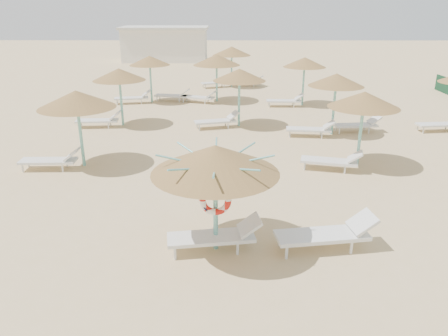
{
  "coord_description": "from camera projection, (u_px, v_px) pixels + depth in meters",
  "views": [
    {
      "loc": [
        0.11,
        -9.32,
        5.44
      ],
      "look_at": [
        0.02,
        1.56,
        1.3
      ],
      "focal_mm": 35.0,
      "sensor_mm": 36.0,
      "label": 1
    }
  ],
  "objects": [
    {
      "name": "palapa_field",
      "position": [
        269.0,
        75.0,
        20.13
      ],
      "size": [
        19.12,
        19.26,
        2.71
      ],
      "color": "#6CBBB3",
      "rests_on": "ground"
    },
    {
      "name": "ground",
      "position": [
        223.0,
        240.0,
        10.65
      ],
      "size": [
        120.0,
        120.0,
        0.0
      ],
      "primitive_type": "plane",
      "color": "tan",
      "rests_on": "ground"
    },
    {
      "name": "service_hut",
      "position": [
        165.0,
        44.0,
        42.82
      ],
      "size": [
        8.4,
        4.4,
        3.25
      ],
      "color": "silver",
      "rests_on": "ground"
    },
    {
      "name": "lounger_main_b",
      "position": [
        328.0,
        233.0,
        10.16
      ],
      "size": [
        2.41,
        1.04,
        0.85
      ],
      "rotation": [
        0.0,
        0.0,
        0.15
      ],
      "color": "silver",
      "rests_on": "ground"
    },
    {
      "name": "lounger_main_a",
      "position": [
        217.0,
        236.0,
        10.12
      ],
      "size": [
        2.24,
        0.96,
        0.79
      ],
      "rotation": [
        0.0,
        0.0,
        0.15
      ],
      "color": "silver",
      "rests_on": "ground"
    },
    {
      "name": "main_palapa",
      "position": [
        215.0,
        160.0,
        9.52
      ],
      "size": [
        2.86,
        2.86,
        2.56
      ],
      "color": "#6CBBB3",
      "rests_on": "ground"
    }
  ]
}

